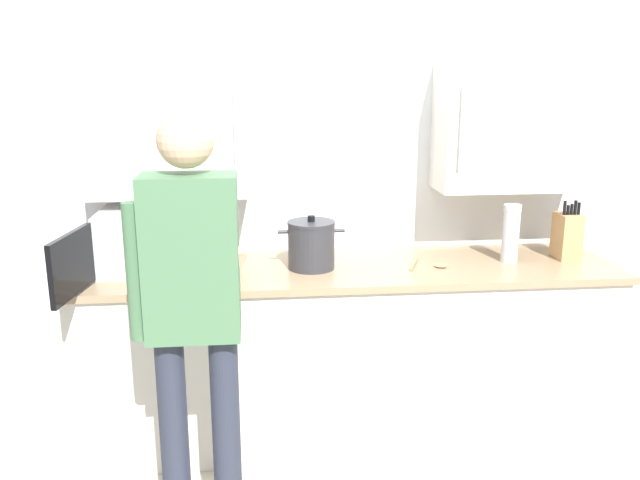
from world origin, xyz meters
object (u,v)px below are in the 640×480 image
at_px(microwave_oven, 153,240).
at_px(person_figure, 192,302).
at_px(wooden_spoon, 428,265).
at_px(stock_pot, 311,245).
at_px(thermos_flask, 511,233).
at_px(knife_block, 567,236).

height_order(microwave_oven, person_figure, person_figure).
bearing_deg(wooden_spoon, stock_pot, 176.45).
xyz_separation_m(wooden_spoon, thermos_flask, (0.44, 0.05, 0.14)).
xyz_separation_m(microwave_oven, stock_pot, (0.78, -0.06, -0.03)).
bearing_deg(thermos_flask, stock_pot, -179.49).
bearing_deg(stock_pot, person_figure, -122.72).
relative_size(microwave_oven, stock_pot, 2.43).
distance_m(stock_pot, person_figure, 0.95).
distance_m(wooden_spoon, knife_block, 0.77).
xyz_separation_m(knife_block, thermos_flask, (-0.32, -0.04, 0.03)).
relative_size(wooden_spoon, stock_pot, 0.63).
xyz_separation_m(microwave_oven, person_figure, (0.26, -0.86, -0.02)).
bearing_deg(person_figure, thermos_flask, 27.67).
relative_size(stock_pot, knife_block, 1.06).
distance_m(microwave_oven, stock_pot, 0.78).
height_order(microwave_oven, wooden_spoon, microwave_oven).
bearing_deg(stock_pot, thermos_flask, 0.51).
distance_m(microwave_oven, thermos_flask, 1.80).
relative_size(microwave_oven, wooden_spoon, 3.89).
distance_m(microwave_oven, person_figure, 0.90).
distance_m(thermos_flask, person_figure, 1.74).
height_order(microwave_oven, knife_block, knife_block).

